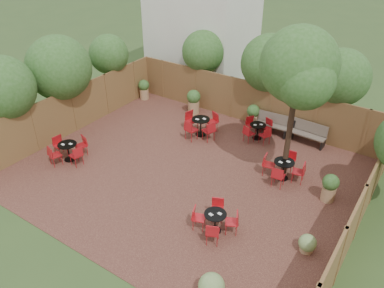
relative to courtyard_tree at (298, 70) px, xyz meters
The scene contains 12 objects.
ground 5.41m from the courtyard_tree, 147.05° to the right, with size 80.00×80.00×0.00m, color #354F23.
courtyard_paving 5.40m from the courtyard_tree, 147.05° to the right, with size 12.00×10.00×0.02m, color #3E1F19.
fence_back 5.27m from the courtyard_tree, 134.07° to the left, with size 12.00×0.08×2.00m, color brown.
fence_left 9.68m from the courtyard_tree, 167.88° to the right, with size 0.08×10.00×2.00m, color brown.
fence_right 4.73m from the courtyard_tree, 32.50° to the right, with size 0.08×10.00×2.00m, color brown.
neighbour_building 9.63m from the courtyard_tree, 140.91° to the left, with size 5.00×4.00×8.00m, color silver.
overhang_foliage 5.50m from the courtyard_tree, behind, with size 15.49×10.70×2.72m.
courtyard_tree is the anchor object (origin of this frame).
park_bench_left 4.79m from the courtyard_tree, 121.35° to the left, with size 1.47×0.56×0.89m.
park_bench_right 4.49m from the courtyard_tree, 91.11° to the left, with size 1.53×0.57×0.93m.
bistro_tables 4.80m from the courtyard_tree, 161.62° to the right, with size 8.94×7.25×0.89m.
planters 5.61m from the courtyard_tree, 155.34° to the left, with size 11.02×3.89×1.18m.
Camera 1 is at (6.81, -9.84, 8.54)m, focal length 36.66 mm.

